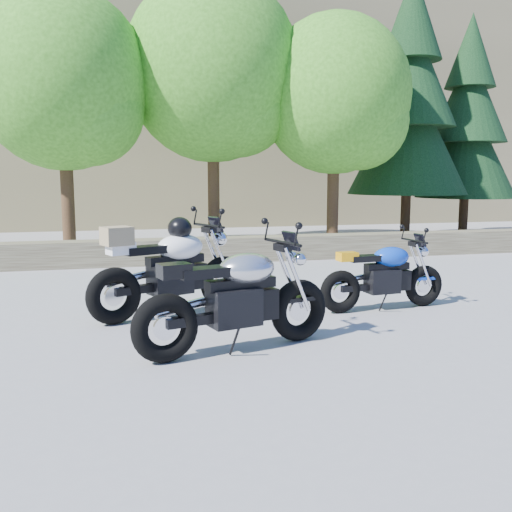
% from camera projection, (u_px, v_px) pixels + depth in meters
% --- Properties ---
extents(ground, '(90.00, 90.00, 0.00)m').
position_uv_depth(ground, '(260.00, 336.00, 6.30)').
color(ground, gray).
rests_on(ground, ground).
extents(stone_wall, '(22.00, 0.55, 0.50)m').
position_uv_depth(stone_wall, '(193.00, 250.00, 11.55)').
color(stone_wall, brown).
rests_on(stone_wall, ground).
extents(hillside, '(80.00, 30.00, 15.00)m').
position_uv_depth(hillside, '(190.00, 75.00, 32.86)').
color(hillside, brown).
rests_on(hillside, ground).
extents(tree_decid_left, '(3.67, 3.67, 5.62)m').
position_uv_depth(tree_decid_left, '(68.00, 86.00, 12.07)').
color(tree_decid_left, '#382314').
rests_on(tree_decid_left, ground).
extents(tree_decid_mid, '(4.08, 4.08, 6.24)m').
position_uv_depth(tree_decid_mid, '(217.00, 76.00, 13.19)').
color(tree_decid_mid, '#382314').
rests_on(tree_decid_mid, ground).
extents(tree_decid_right, '(3.54, 3.54, 5.41)m').
position_uv_depth(tree_decid_right, '(340.00, 101.00, 13.36)').
color(tree_decid_right, '#382314').
rests_on(tree_decid_right, ground).
extents(conifer_near, '(3.17, 3.17, 7.06)m').
position_uv_depth(conifer_near, '(409.00, 102.00, 15.14)').
color(conifer_near, '#382314').
rests_on(conifer_near, ground).
extents(conifer_far, '(2.82, 2.82, 6.27)m').
position_uv_depth(conifer_far, '(468.00, 122.00, 16.30)').
color(conifer_far, '#382314').
rests_on(conifer_far, ground).
extents(silver_bike, '(2.14, 0.84, 1.09)m').
position_uv_depth(silver_bike, '(237.00, 299.00, 5.70)').
color(silver_bike, black).
rests_on(silver_bike, ground).
extents(white_bike, '(2.13, 1.07, 1.24)m').
position_uv_depth(white_bike, '(171.00, 268.00, 7.16)').
color(white_bike, black).
rests_on(white_bike, ground).
extents(blue_bike, '(1.82, 0.58, 0.91)m').
position_uv_depth(blue_bike, '(384.00, 276.00, 7.50)').
color(blue_bike, black).
rests_on(blue_bike, ground).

